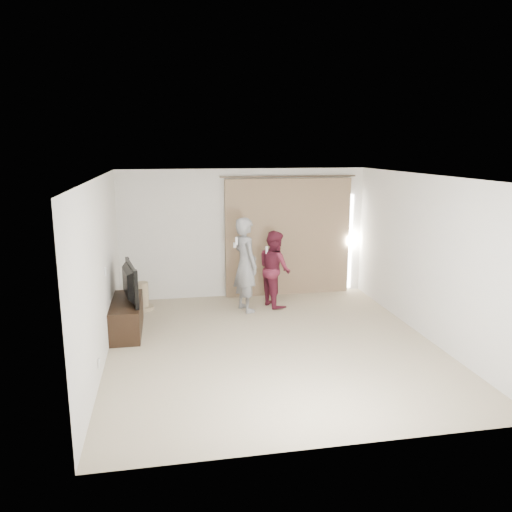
# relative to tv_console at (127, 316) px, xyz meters

# --- Properties ---
(floor) EXTENTS (5.50, 5.50, 0.00)m
(floor) POSITION_rel_tv_console_xyz_m (2.27, -1.01, -0.27)
(floor) COLOR tan
(floor) RESTS_ON ground
(wall_back) EXTENTS (5.00, 0.04, 2.60)m
(wall_back) POSITION_rel_tv_console_xyz_m (2.27, 1.74, 1.03)
(wall_back) COLOR beige
(wall_back) RESTS_ON ground
(wall_left) EXTENTS (0.04, 5.50, 2.60)m
(wall_left) POSITION_rel_tv_console_xyz_m (-0.23, -1.01, 1.03)
(wall_left) COLOR beige
(wall_left) RESTS_ON ground
(ceiling) EXTENTS (5.00, 5.50, 0.01)m
(ceiling) POSITION_rel_tv_console_xyz_m (2.27, -1.01, 2.33)
(ceiling) COLOR white
(ceiling) RESTS_ON wall_back
(curtain) EXTENTS (2.80, 0.11, 2.46)m
(curtain) POSITION_rel_tv_console_xyz_m (3.18, 1.67, 0.94)
(curtain) COLOR #907258
(curtain) RESTS_ON ground
(tv_console) EXTENTS (0.48, 1.38, 0.53)m
(tv_console) POSITION_rel_tv_console_xyz_m (0.00, 0.00, 0.00)
(tv_console) COLOR black
(tv_console) RESTS_ON ground
(tv) EXTENTS (0.35, 1.10, 0.63)m
(tv) POSITION_rel_tv_console_xyz_m (0.00, 0.00, 0.58)
(tv) COLOR black
(tv) RESTS_ON tv_console
(scratching_post) EXTENTS (0.40, 0.40, 0.53)m
(scratching_post) POSITION_rel_tv_console_xyz_m (0.22, 1.14, -0.05)
(scratching_post) COLOR tan
(scratching_post) RESTS_ON ground
(person_man) EXTENTS (0.61, 0.75, 1.77)m
(person_man) POSITION_rel_tv_console_xyz_m (2.12, 0.75, 0.62)
(person_man) COLOR slate
(person_man) RESTS_ON ground
(person_woman) EXTENTS (0.73, 0.84, 1.47)m
(person_woman) POSITION_rel_tv_console_xyz_m (2.72, 0.95, 0.47)
(person_woman) COLOR maroon
(person_woman) RESTS_ON ground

